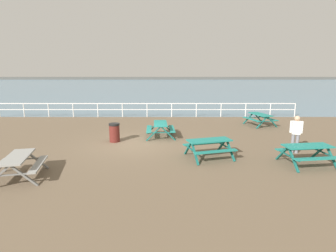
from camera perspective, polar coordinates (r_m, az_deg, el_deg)
The scene contains 11 objects.
ground_plane at distance 13.60m, azimuth -6.68°, elevation -4.05°, with size 30.00×24.00×0.20m, color brown.
sea_band at distance 65.86m, azimuth -1.21°, elevation 8.61°, with size 142.00×90.00×0.01m, color slate.
distant_shoreline at distance 108.81m, azimuth -0.65°, elevation 9.84°, with size 142.00×6.00×1.80m, color #4C4C47.
seaward_railing at distance 20.99m, azimuth -4.24°, elevation 3.95°, with size 23.07×0.07×1.08m.
picnic_table_near_left at distance 14.62m, azimuth -1.39°, elevation -0.09°, with size 1.63×1.88×0.80m.
picnic_table_near_right at distance 11.27m, azimuth 8.91°, elevation -3.82°, with size 2.15×1.95×0.80m.
picnic_table_mid_centre at distance 11.62m, azimuth 27.55°, elevation -4.57°, with size 1.98×1.75×0.80m.
picnic_table_far_left at distance 10.37m, azimuth -28.96°, elevation -6.57°, with size 1.86×2.08×0.80m.
picnic_table_far_right at distance 18.65m, azimuth 19.12°, elevation 1.84°, with size 1.92×2.13×0.80m.
visitor at distance 12.95m, azimuth 25.65°, elevation -1.16°, with size 0.51×0.32×1.66m.
litter_bin at distance 13.93m, azimuth -11.04°, elevation -1.35°, with size 0.55×0.55×0.95m.
Camera 1 is at (1.63, -12.99, 3.58)m, focal length 28.82 mm.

